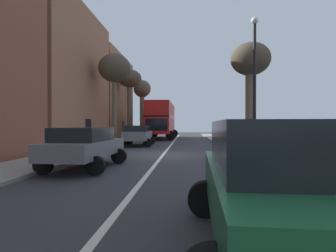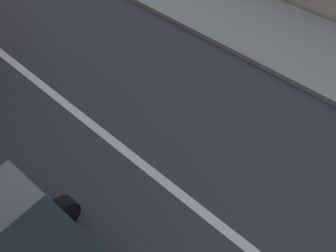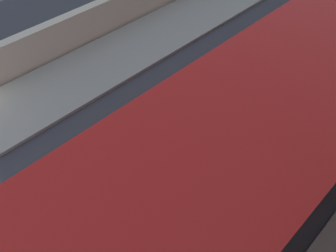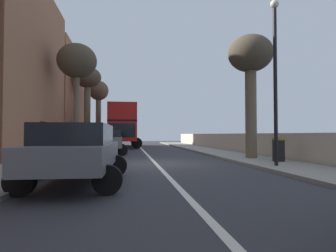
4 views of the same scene
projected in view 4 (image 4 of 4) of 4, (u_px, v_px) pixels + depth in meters
ground_plane at (155, 163)px, 12.56m from camera, size 84.00×84.00×0.00m
road_centre_line at (155, 163)px, 12.56m from camera, size 0.16×54.00×0.01m
sidewalk_left at (40, 164)px, 11.87m from camera, size 2.60×60.00×0.12m
sidewalk_right at (259, 161)px, 13.25m from camera, size 2.60×60.00×0.12m
boundary_wall_right at (289, 147)px, 13.49m from camera, size 0.36×54.00×1.36m
double_decker_bus at (123, 124)px, 28.93m from camera, size 3.57×10.59×4.06m
parked_car_grey_left_0 at (78, 150)px, 7.22m from camera, size 2.52×4.43×1.55m
parked_car_grey_left_3 at (108, 140)px, 18.01m from camera, size 2.54×4.19×1.58m
street_tree_left_0 at (99, 95)px, 32.18m from camera, size 2.24×2.24×7.31m
street_tree_left_2 at (87, 83)px, 27.04m from camera, size 2.60×2.60×7.67m
street_tree_right_3 at (250, 61)px, 14.24m from camera, size 2.24×2.24×6.21m
street_tree_left_4 at (77, 63)px, 19.18m from camera, size 2.65×2.65×7.36m
lamppost_right at (275, 68)px, 10.66m from camera, size 0.32×0.32×6.31m
litter_bin_right at (279, 149)px, 12.28m from camera, size 0.55×0.55×1.02m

